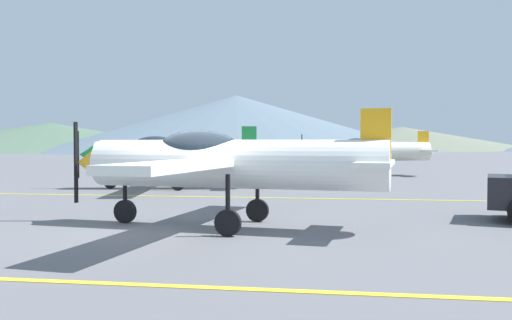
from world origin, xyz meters
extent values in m
plane|color=slate|center=(0.00, 0.00, 0.00)|extent=(400.00, 400.00, 0.00)
cube|color=yellow|center=(0.00, -4.46, 0.01)|extent=(80.00, 0.16, 0.01)
cube|color=yellow|center=(0.00, 7.10, 0.01)|extent=(80.00, 0.16, 0.01)
cylinder|color=white|center=(1.16, 0.45, 1.40)|extent=(6.64, 1.92, 1.06)
cone|color=#F2A519|center=(-2.43, 0.93, 1.40)|extent=(0.79, 0.98, 0.90)
cube|color=black|center=(-2.81, 0.98, 1.40)|extent=(0.05, 0.12, 1.93)
ellipsoid|color=#1E2833|center=(0.30, 0.57, 1.72)|extent=(2.03, 1.12, 0.87)
cube|color=white|center=(0.78, 0.51, 1.45)|extent=(2.17, 8.56, 0.15)
cube|color=white|center=(4.12, 0.06, 1.45)|extent=(1.00, 2.58, 0.10)
cube|color=#F2A519|center=(4.12, 0.06, 1.98)|extent=(0.62, 0.20, 1.16)
cylinder|color=black|center=(-1.52, 0.81, 0.76)|extent=(0.10, 0.10, 0.97)
cylinder|color=black|center=(-1.52, 0.81, 0.27)|extent=(0.55, 0.19, 0.54)
cylinder|color=black|center=(1.49, 1.48, 0.76)|extent=(0.10, 0.10, 0.97)
cylinder|color=black|center=(1.49, 1.48, 0.27)|extent=(0.55, 0.19, 0.54)
cylinder|color=black|center=(1.21, -0.62, 0.76)|extent=(0.10, 0.10, 0.97)
cylinder|color=black|center=(1.21, -0.62, 0.27)|extent=(0.55, 0.19, 0.54)
cylinder|color=silver|center=(-3.21, 10.43, 1.40)|extent=(6.65, 2.14, 1.06)
cone|color=#1E8C3F|center=(-6.78, 9.83, 1.40)|extent=(0.82, 1.00, 0.90)
cube|color=black|center=(-7.16, 9.76, 1.40)|extent=(0.06, 0.12, 1.93)
ellipsoid|color=#1E2833|center=(-4.07, 10.28, 1.72)|extent=(2.05, 1.18, 0.87)
cube|color=silver|center=(-3.60, 10.36, 1.45)|extent=(2.46, 8.55, 0.15)
cube|color=silver|center=(-0.27, 10.93, 1.45)|extent=(1.08, 2.59, 0.10)
cube|color=#1E8C3F|center=(-0.27, 10.93, 1.98)|extent=(0.62, 0.22, 1.16)
cylinder|color=black|center=(-5.88, 9.98, 0.76)|extent=(0.10, 0.10, 0.97)
cylinder|color=black|center=(-5.88, 9.98, 0.27)|extent=(0.55, 0.20, 0.54)
cylinder|color=black|center=(-3.20, 11.51, 0.76)|extent=(0.10, 0.10, 0.97)
cylinder|color=black|center=(-3.20, 11.51, 0.27)|extent=(0.55, 0.20, 0.54)
cylinder|color=black|center=(-2.85, 9.41, 0.76)|extent=(0.10, 0.10, 0.97)
cylinder|color=black|center=(-2.85, 9.41, 0.27)|extent=(0.55, 0.20, 0.54)
cylinder|color=silver|center=(5.24, 20.39, 1.40)|extent=(6.64, 2.47, 1.06)
cone|color=#F2A519|center=(1.71, 19.60, 1.40)|extent=(0.86, 1.03, 0.90)
cube|color=black|center=(1.33, 19.51, 1.40)|extent=(0.06, 0.12, 1.93)
ellipsoid|color=#1E2833|center=(4.39, 20.20, 1.72)|extent=(2.07, 1.27, 0.87)
cube|color=silver|center=(4.86, 20.30, 1.45)|extent=(2.89, 8.52, 0.15)
cube|color=silver|center=(8.16, 21.04, 1.45)|extent=(1.21, 2.60, 0.10)
cube|color=#F2A519|center=(8.16, 21.04, 1.98)|extent=(0.62, 0.25, 1.16)
cylinder|color=black|center=(2.60, 19.80, 0.76)|extent=(0.10, 0.10, 0.97)
cylinder|color=black|center=(2.60, 19.80, 0.27)|extent=(0.55, 0.23, 0.54)
cylinder|color=black|center=(5.19, 21.47, 0.76)|extent=(0.10, 0.10, 0.97)
cylinder|color=black|center=(5.19, 21.47, 0.27)|extent=(0.55, 0.23, 0.54)
cylinder|color=black|center=(5.66, 19.40, 0.76)|extent=(0.10, 0.10, 0.97)
cylinder|color=black|center=(5.66, 19.40, 0.27)|extent=(0.55, 0.23, 0.54)
cone|color=#4C6651|center=(-68.95, 117.85, 3.54)|extent=(84.29, 84.29, 7.08)
cone|color=slate|center=(-19.89, 111.72, 6.44)|extent=(87.30, 87.30, 12.87)
cone|color=slate|center=(21.51, 152.95, 3.37)|extent=(75.35, 75.35, 6.73)
camera|label=1|loc=(3.39, -11.21, 1.85)|focal=38.31mm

